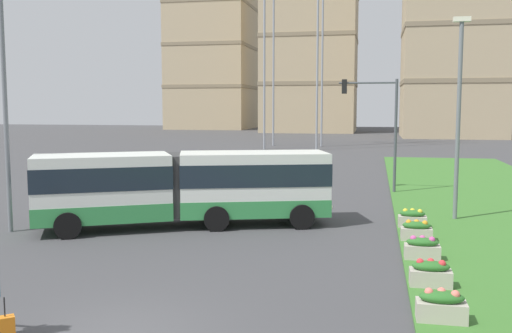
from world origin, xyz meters
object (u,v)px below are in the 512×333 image
Objects in this scene: car_silver_hatch at (199,169)px; streetlight_left at (5,92)px; traffic_light_far_right at (378,116)px; streetlight_median at (459,110)px; flower_planter_2 at (422,248)px; flower_planter_4 at (412,218)px; flower_planter_1 at (431,273)px; flower_planter_0 at (441,306)px; apartment_tower_west at (213,9)px; articulated_bus at (185,186)px; rolling_suitcase at (6,330)px; flower_planter_3 at (416,231)px.

streetlight_left reaches higher than car_silver_hatch.
streetlight_median reaches higher than traffic_light_far_right.
flower_planter_2 is 4.96m from flower_planter_4.
flower_planter_1 is at bearing -100.88° from streetlight_median.
flower_planter_0 is at bearing -98.68° from streetlight_median.
apartment_tower_west reaches higher than flower_planter_0.
traffic_light_far_right is 8.24m from streetlight_median.
articulated_bus is 10.71× the size of flower_planter_4.
car_silver_hatch is 4.09× the size of flower_planter_2.
traffic_light_far_right is at bearing 55.33° from articulated_bus.
rolling_suitcase is 0.10× the size of streetlight_left.
rolling_suitcase is 0.88× the size of flower_planter_0.
articulated_bus is at bearing -162.14° from streetlight_median.
flower_planter_2 is at bearing -105.06° from streetlight_median.
apartment_tower_west is at bearing 109.59° from flower_planter_3.
flower_planter_0 and flower_planter_1 have the same top height.
streetlight_median reaches higher than flower_planter_3.
flower_planter_3 is (8.91, 10.99, 0.11)m from rolling_suitcase.
apartment_tower_west is (-23.96, 88.37, 25.53)m from car_silver_hatch.
streetlight_median is (10.94, 3.53, 3.08)m from articulated_bus.
rolling_suitcase is at bearing -76.27° from apartment_tower_west.
streetlight_median is (1.90, 2.11, 4.31)m from flower_planter_4.
streetlight_median is at bearing 47.94° from flower_planter_4.
streetlight_left is 109.36m from apartment_tower_west.
flower_planter_0 is at bearing -90.00° from flower_planter_4.
articulated_bus is 15.05m from car_silver_hatch.
flower_planter_4 is 10.50m from traffic_light_far_right.
rolling_suitcase is at bearing -136.78° from flower_planter_2.
traffic_light_far_right is 0.75× the size of streetlight_median.
streetlight_median is at bearing 54.99° from rolling_suitcase.
flower_planter_4 is at bearing 90.00° from flower_planter_2.
rolling_suitcase is 19.35m from streetlight_median.
flower_planter_1 is (12.99, -20.86, -0.33)m from car_silver_hatch.
flower_planter_1 is 1.00× the size of flower_planter_4.
flower_planter_0 is at bearing -90.00° from flower_planter_3.
rolling_suitcase is 0.88× the size of flower_planter_3.
apartment_tower_west is (-36.95, 103.79, 25.85)m from flower_planter_3.
articulated_bus is at bearing -171.07° from flower_planter_4.
flower_planter_1 is at bearing -35.09° from articulated_bus.
flower_planter_3 is at bearing -83.41° from traffic_light_far_right.
apartment_tower_west is (-36.95, 101.45, 25.85)m from flower_planter_4.
traffic_light_far_right reaches higher than flower_planter_4.
car_silver_hatch is at bearing 125.75° from flower_planter_2.
flower_planter_3 is 0.11× the size of streetlight_left.
articulated_bus is 9.24m from flower_planter_4.
car_silver_hatch is at bearing 143.60° from streetlight_median.
articulated_bus is 1.19× the size of streetlight_left.
flower_planter_0 is 2.57m from flower_planter_1.
streetlight_median is at bearing 17.86° from articulated_bus.
flower_planter_4 is (12.99, -13.08, -0.33)m from car_silver_hatch.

